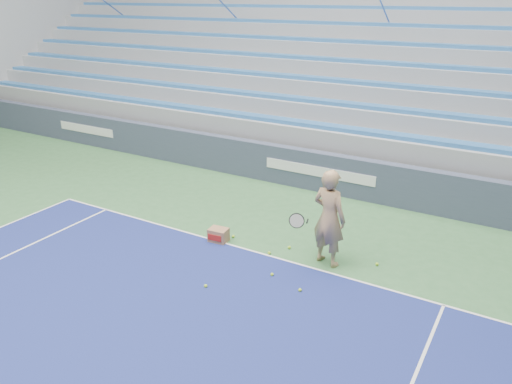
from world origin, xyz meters
TOP-DOWN VIEW (x-y plane):
  - sponsor_barrier at (0.00, 15.88)m, footprint 30.00×0.32m
  - bleachers at (0.00, 21.60)m, footprint 31.00×9.15m
  - tennis_player at (1.74, 12.24)m, footprint 1.02×0.94m
  - ball_box at (-0.69, 11.91)m, footprint 0.44×0.35m
  - tennis_ball_0 at (2.67, 12.65)m, footprint 0.07×0.07m
  - tennis_ball_1 at (0.16, 10.24)m, footprint 0.07×0.07m
  - tennis_ball_2 at (1.03, 11.23)m, footprint 0.07×0.07m
  - tennis_ball_3 at (-0.50, 12.22)m, footprint 0.07×0.07m
  - tennis_ball_4 at (0.82, 12.39)m, footprint 0.07×0.07m
  - tennis_ball_5 at (0.57, 11.96)m, footprint 0.07×0.07m
  - tennis_ball_6 at (1.74, 11.01)m, footprint 0.07×0.07m

SIDE VIEW (x-z plane):
  - tennis_ball_0 at x=2.67m, z-range 0.00..0.07m
  - tennis_ball_1 at x=0.16m, z-range 0.00..0.07m
  - tennis_ball_2 at x=1.03m, z-range 0.00..0.07m
  - tennis_ball_3 at x=-0.50m, z-range 0.00..0.07m
  - tennis_ball_4 at x=0.82m, z-range 0.00..0.07m
  - tennis_ball_5 at x=0.57m, z-range 0.00..0.07m
  - tennis_ball_6 at x=1.74m, z-range 0.00..0.07m
  - ball_box at x=-0.69m, z-range 0.00..0.30m
  - sponsor_barrier at x=0.00m, z-range 0.00..1.10m
  - tennis_player at x=1.74m, z-range 0.00..2.01m
  - bleachers at x=0.00m, z-range -1.29..6.01m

